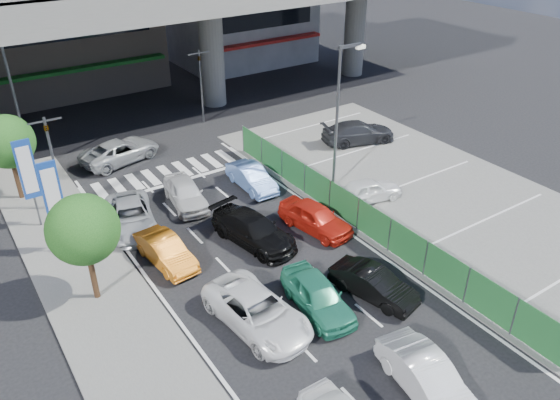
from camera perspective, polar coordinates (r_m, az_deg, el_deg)
ground at (r=23.33m, az=1.29°, el=-9.33°), size 120.00×120.00×0.00m
parking_lot at (r=30.95m, az=16.01°, el=0.24°), size 12.00×28.00×0.06m
sidewalk_left at (r=24.05m, az=-18.50°, el=-9.63°), size 4.00×30.00×0.12m
fence_run at (r=26.24m, az=9.58°, el=-2.44°), size 0.16×22.00×1.80m
traffic_light_left at (r=29.13m, az=-22.98°, el=5.66°), size 1.60×1.24×5.20m
traffic_light_right at (r=38.85m, az=-8.38°, el=13.44°), size 1.60×1.24×5.20m
street_lamp_right at (r=29.00m, az=6.29°, el=9.59°), size 1.65×0.22×8.00m
street_lamp_left at (r=34.45m, az=-25.81°, el=10.11°), size 1.65×0.22×8.00m
signboard_near at (r=25.75m, az=-22.65°, el=0.40°), size 0.80×0.14×4.70m
signboard_far at (r=28.39m, az=-24.86°, el=2.65°), size 0.80×0.14×4.70m
tree_near at (r=22.17m, az=-19.87°, el=-2.95°), size 2.80×2.80×4.80m
tree_far at (r=31.46m, az=-26.64°, el=5.45°), size 2.80×2.80×4.80m
hatch_white_back_mid at (r=19.56m, az=15.13°, el=-17.49°), size 2.02×4.30×1.36m
sedan_white_mid_left at (r=21.28m, az=-2.40°, el=-11.52°), size 2.79×5.15×1.37m
taxi_teal_mid at (r=22.01m, az=3.95°, el=-9.91°), size 2.12×4.22×1.38m
hatch_black_mid_right at (r=22.94m, az=9.74°, el=-8.65°), size 2.22×3.99×1.25m
taxi_orange_left at (r=25.01m, az=-11.88°, el=-5.24°), size 1.72×3.91×1.25m
sedan_black_mid at (r=25.82m, az=-2.79°, el=-3.14°), size 2.80×5.04×1.38m
taxi_orange_right at (r=26.79m, az=3.71°, el=-1.83°), size 2.32×4.28×1.38m
wagon_silver_front_left at (r=27.87m, az=-15.30°, el=-1.67°), size 3.20×5.07×1.31m
sedan_white_front_mid at (r=29.29m, az=-9.84°, el=0.73°), size 2.19×4.24×1.38m
kei_truck_front_right at (r=30.57m, az=-2.99°, el=2.36°), size 1.41×3.88×1.27m
crossing_wagon_silver at (r=34.98m, az=-16.35°, el=4.93°), size 5.33×3.44×1.37m
parked_sedan_white at (r=29.57m, az=9.26°, el=1.07°), size 3.86×2.16×1.24m
parked_sedan_dgrey at (r=36.46m, az=8.19°, el=7.04°), size 5.22×3.31×1.41m
traffic_cone at (r=29.90m, az=8.27°, el=0.91°), size 0.44×0.44×0.71m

